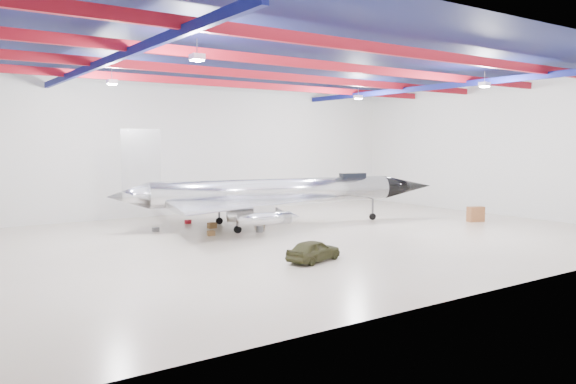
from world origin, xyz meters
TOP-DOWN VIEW (x-y plane):
  - floor at (0.00, 0.00)m, footprint 40.00×40.00m
  - wall_back at (0.00, 15.00)m, footprint 40.00×0.00m
  - wall_right at (20.00, 0.00)m, footprint 0.00×30.00m
  - ceiling at (0.00, 0.00)m, footprint 40.00×40.00m
  - ceiling_structure at (0.00, 0.00)m, footprint 39.50×29.50m
  - jet_aircraft at (1.24, 4.97)m, footprint 25.00×17.06m
  - jeep at (-3.91, -6.41)m, footprint 3.53×2.18m
  - desk at (14.94, -1.93)m, footprint 1.37×0.93m
  - crate_ply at (-4.58, 3.67)m, footprint 0.45×0.36m
  - toolbox_red at (-3.53, 9.52)m, footprint 0.49×0.45m
  - engine_drum at (-1.22, 3.11)m, footprint 0.54×0.54m
  - parts_bin at (0.38, 5.72)m, footprint 0.67×0.55m
  - crate_small at (-6.90, 7.30)m, footprint 0.42×0.34m
  - oil_barrel at (-3.09, 6.48)m, footprint 0.59×0.48m
  - spares_box at (4.71, 9.38)m, footprint 0.52×0.52m

SIDE VIEW (x-z plane):
  - floor at x=0.00m, z-range 0.00..0.00m
  - crate_small at x=-6.90m, z-range 0.00..0.28m
  - toolbox_red at x=-3.53m, z-range 0.00..0.28m
  - crate_ply at x=-4.58m, z-range 0.00..0.31m
  - spares_box at x=4.71m, z-range 0.00..0.37m
  - oil_barrel at x=-3.09m, z-range 0.00..0.39m
  - engine_drum at x=-1.22m, z-range 0.00..0.44m
  - parts_bin at x=0.38m, z-range 0.00..0.45m
  - jeep at x=-3.91m, z-range 0.00..1.12m
  - desk at x=14.94m, z-range 0.00..1.15m
  - jet_aircraft at x=1.24m, z-range -1.18..5.69m
  - wall_back at x=0.00m, z-range -14.50..25.50m
  - wall_right at x=20.00m, z-range -9.50..20.50m
  - ceiling_structure at x=0.00m, z-range 9.79..10.86m
  - ceiling at x=0.00m, z-range 11.00..11.00m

